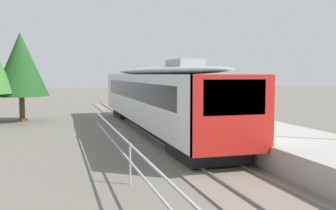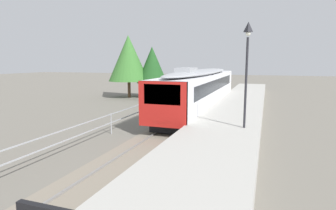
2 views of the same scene
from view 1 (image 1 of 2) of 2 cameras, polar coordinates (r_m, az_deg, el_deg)
name	(u,v)px [view 1 (image 1 of 2)]	position (r m, az deg, el deg)	size (l,w,h in m)	color
ground_plane	(134,175)	(12.53, -5.16, -10.40)	(160.00, 160.00, 0.00)	#6B665B
track_rails	(219,168)	(13.41, 7.69, -9.27)	(3.20, 60.00, 0.14)	slate
commuter_train	(157,94)	(21.12, -1.70, 1.64)	(2.82, 19.51, 3.74)	silver
station_platform	(301,150)	(14.92, 19.26, -6.44)	(3.90, 60.00, 0.90)	#A8A59E
tree_behind_station_far	(21,64)	(27.84, -21.18, 5.68)	(3.67, 3.67, 6.07)	brown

